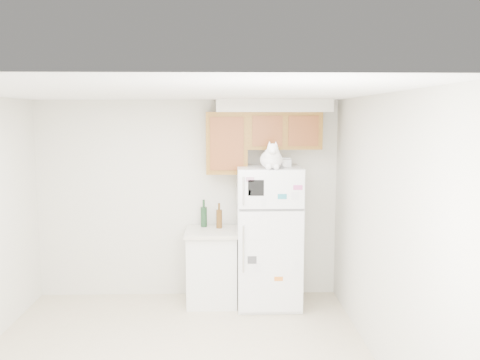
{
  "coord_description": "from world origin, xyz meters",
  "views": [
    {
      "loc": [
        0.48,
        -4.4,
        2.3
      ],
      "look_at": [
        0.65,
        1.55,
        1.55
      ],
      "focal_mm": 38.0,
      "sensor_mm": 36.0,
      "label": 1
    }
  ],
  "objects_px": {
    "storage_box_front": "(284,163)",
    "bottle_amber": "(219,216)",
    "storage_box_back": "(282,162)",
    "refrigerator": "(269,236)",
    "cat": "(272,158)",
    "base_counter": "(212,266)",
    "bottle_green": "(204,213)"
  },
  "relations": [
    {
      "from": "storage_box_back",
      "to": "bottle_green",
      "type": "distance_m",
      "value": 1.17
    },
    {
      "from": "bottle_amber",
      "to": "storage_box_front",
      "type": "bearing_deg",
      "value": -15.66
    },
    {
      "from": "cat",
      "to": "base_counter",
      "type": "bearing_deg",
      "value": 156.13
    },
    {
      "from": "storage_box_back",
      "to": "bottle_green",
      "type": "relative_size",
      "value": 0.52
    },
    {
      "from": "base_counter",
      "to": "bottle_amber",
      "type": "height_order",
      "value": "bottle_amber"
    },
    {
      "from": "storage_box_front",
      "to": "bottle_amber",
      "type": "height_order",
      "value": "storage_box_front"
    },
    {
      "from": "storage_box_back",
      "to": "bottle_green",
      "type": "height_order",
      "value": "storage_box_back"
    },
    {
      "from": "cat",
      "to": "storage_box_front",
      "type": "distance_m",
      "value": 0.26
    },
    {
      "from": "storage_box_front",
      "to": "bottle_green",
      "type": "relative_size",
      "value": 0.44
    },
    {
      "from": "base_counter",
      "to": "storage_box_back",
      "type": "distance_m",
      "value": 1.55
    },
    {
      "from": "refrigerator",
      "to": "bottle_green",
      "type": "relative_size",
      "value": 4.95
    },
    {
      "from": "refrigerator",
      "to": "bottle_amber",
      "type": "bearing_deg",
      "value": 163.98
    },
    {
      "from": "refrigerator",
      "to": "cat",
      "type": "xyz_separation_m",
      "value": [
        0.01,
        -0.24,
        0.97
      ]
    },
    {
      "from": "storage_box_back",
      "to": "storage_box_front",
      "type": "bearing_deg",
      "value": -97.31
    },
    {
      "from": "bottle_amber",
      "to": "storage_box_back",
      "type": "bearing_deg",
      "value": -3.04
    },
    {
      "from": "cat",
      "to": "refrigerator",
      "type": "bearing_deg",
      "value": 92.08
    },
    {
      "from": "bottle_amber",
      "to": "cat",
      "type": "bearing_deg",
      "value": -33.78
    },
    {
      "from": "cat",
      "to": "storage_box_front",
      "type": "height_order",
      "value": "cat"
    },
    {
      "from": "refrigerator",
      "to": "storage_box_back",
      "type": "bearing_deg",
      "value": 38.25
    },
    {
      "from": "base_counter",
      "to": "storage_box_front",
      "type": "bearing_deg",
      "value": -7.74
    },
    {
      "from": "refrigerator",
      "to": "bottle_green",
      "type": "bearing_deg",
      "value": 161.83
    },
    {
      "from": "storage_box_front",
      "to": "bottle_amber",
      "type": "distance_m",
      "value": 1.04
    },
    {
      "from": "base_counter",
      "to": "bottle_green",
      "type": "relative_size",
      "value": 2.68
    },
    {
      "from": "storage_box_front",
      "to": "bottle_amber",
      "type": "relative_size",
      "value": 0.48
    },
    {
      "from": "refrigerator",
      "to": "storage_box_front",
      "type": "height_order",
      "value": "storage_box_front"
    },
    {
      "from": "storage_box_front",
      "to": "bottle_amber",
      "type": "bearing_deg",
      "value": 141.7
    },
    {
      "from": "cat",
      "to": "bottle_green",
      "type": "height_order",
      "value": "cat"
    },
    {
      "from": "refrigerator",
      "to": "cat",
      "type": "height_order",
      "value": "cat"
    },
    {
      "from": "base_counter",
      "to": "storage_box_back",
      "type": "bearing_deg",
      "value": 3.89
    },
    {
      "from": "refrigerator",
      "to": "cat",
      "type": "relative_size",
      "value": 3.66
    },
    {
      "from": "cat",
      "to": "storage_box_front",
      "type": "bearing_deg",
      "value": 50.58
    },
    {
      "from": "base_counter",
      "to": "bottle_amber",
      "type": "xyz_separation_m",
      "value": [
        0.09,
        0.1,
        0.62
      ]
    }
  ]
}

